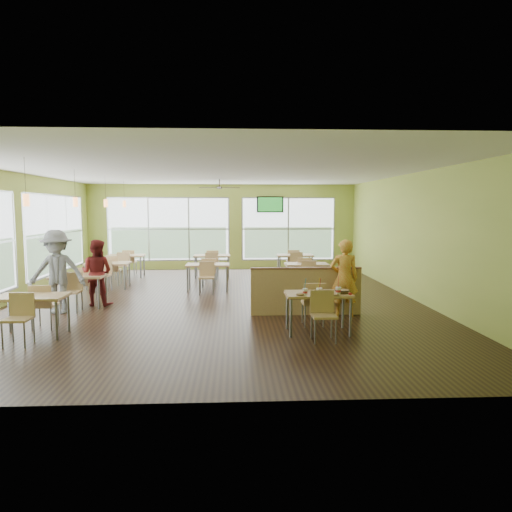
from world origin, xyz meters
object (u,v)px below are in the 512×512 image
object	(u,v)px
man_plaid	(344,278)
food_basket	(342,291)
main_table	(318,299)
half_wall_divider	(306,291)

from	to	relation	value
man_plaid	food_basket	xyz separation A→B (m)	(-0.35, -1.31, -0.04)
main_table	man_plaid	distance (m)	1.50
main_table	food_basket	xyz separation A→B (m)	(0.44, -0.04, 0.15)
main_table	man_plaid	xyz separation A→B (m)	(0.79, 1.26, 0.20)
main_table	man_plaid	size ratio (longest dim) A/B	0.92
main_table	food_basket	size ratio (longest dim) A/B	5.53
man_plaid	food_basket	bearing A→B (deg)	78.56
man_plaid	main_table	bearing A→B (deg)	61.67
man_plaid	food_basket	size ratio (longest dim) A/B	6.02
half_wall_divider	food_basket	bearing A→B (deg)	-73.63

